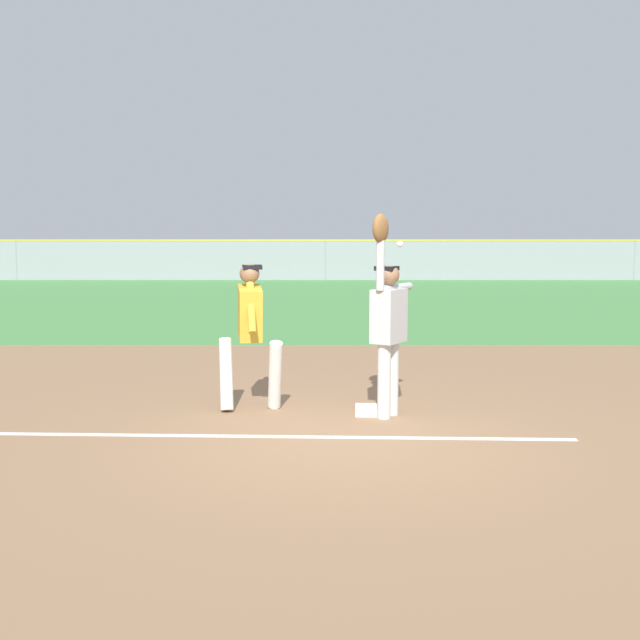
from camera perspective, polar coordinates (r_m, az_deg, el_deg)
The scene contains 10 objects.
ground_plane at distance 7.94m, azimuth 1.79°, elevation -8.74°, with size 75.88×75.88×0.00m, color #936D4C.
outfield_grass at distance 23.57m, azimuth 0.68°, elevation 1.49°, with size 52.22×18.79×0.01m, color #4C8C47.
first_base at distance 9.03m, azimuth 3.96°, elevation -6.61°, with size 0.38×0.38×0.08m, color white.
fielder at distance 8.70m, azimuth 5.14°, elevation 0.10°, with size 0.56×0.82×2.28m.
runner at distance 9.04m, azimuth -5.02°, elevation -0.45°, with size 0.79×0.84×1.72m.
baseball at distance 8.94m, azimuth 6.02°, elevation 5.57°, with size 0.07×0.07×0.07m, color white.
outfield_fence at distance 32.90m, azimuth 0.53°, elevation 4.43°, with size 52.30×0.08×1.71m.
parked_car_white at distance 35.64m, azimuth -6.77°, elevation 4.26°, with size 4.51×2.33×1.25m.
parked_car_tan at distance 35.23m, azimuth 2.44°, elevation 4.27°, with size 4.56×2.44×1.25m.
parked_car_silver at distance 36.83m, azimuth 11.91°, elevation 4.23°, with size 4.43×2.17×1.25m.
Camera 1 is at (-0.23, -7.65, 2.10)m, focal length 43.63 mm.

